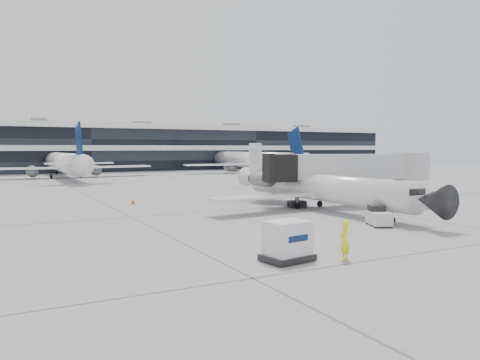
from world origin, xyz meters
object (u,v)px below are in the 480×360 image
ramp_worker (344,240)px  baggage_tug (379,217)px  regional_jet (316,186)px  jet_bridge (356,167)px  cargo_uld (287,241)px

ramp_worker → baggage_tug: 11.53m
regional_jet → jet_bridge: size_ratio=1.68×
ramp_worker → baggage_tug: bearing=-172.8°
ramp_worker → cargo_uld: 2.84m
ramp_worker → cargo_uld: (-2.54, 1.26, -0.04)m
jet_bridge → cargo_uld: (-17.92, -15.19, -2.77)m
ramp_worker → cargo_uld: ramp_worker is taller
regional_jet → baggage_tug: regional_jet is taller
baggage_tug → regional_jet: bearing=104.9°
jet_bridge → baggage_tug: size_ratio=6.23×
jet_bridge → baggage_tug: 11.74m
regional_jet → baggage_tug: (-1.49, -9.44, -1.46)m
jet_bridge → cargo_uld: size_ratio=6.00×
jet_bridge → baggage_tug: jet_bridge is taller
jet_bridge → cargo_uld: 23.66m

